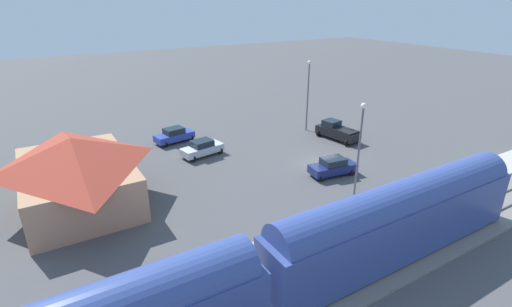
{
  "coord_description": "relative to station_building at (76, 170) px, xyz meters",
  "views": [
    {
      "loc": [
        -27.05,
        23.93,
        15.59
      ],
      "look_at": [
        3.61,
        5.47,
        1.0
      ],
      "focal_mm": 26.73,
      "sensor_mm": 36.0,
      "label": 1
    }
  ],
  "objects": [
    {
      "name": "ground_plane",
      "position": [
        -4.0,
        -22.0,
        -2.92
      ],
      "size": [
        200.0,
        200.0,
        0.0
      ],
      "primitive_type": "plane",
      "color": "#4C4C4F"
    },
    {
      "name": "sedan_silver",
      "position": [
        4.13,
        -12.57,
        -2.04
      ],
      "size": [
        2.59,
        4.75,
        1.74
      ],
      "color": "silver",
      "rests_on": "ground"
    },
    {
      "name": "light_pole_lot_center",
      "position": [
        5.2,
        -27.34,
        2.5
      ],
      "size": [
        0.44,
        0.44,
        8.75
      ],
      "color": "#515156",
      "rests_on": "ground"
    },
    {
      "name": "pedestrian_waiting_far",
      "position": [
        -13.84,
        -16.35,
        -1.64
      ],
      "size": [
        0.36,
        0.36,
        1.71
      ],
      "color": "#333338",
      "rests_on": "platform"
    },
    {
      "name": "platform",
      "position": [
        -14.0,
        -22.0,
        -2.77
      ],
      "size": [
        3.2,
        46.0,
        0.3
      ],
      "color": "#B7B2A8",
      "rests_on": "ground"
    },
    {
      "name": "pedestrian_on_platform",
      "position": [
        -14.15,
        -23.81,
        -1.64
      ],
      "size": [
        0.36,
        0.36,
        1.71
      ],
      "color": "#23284C",
      "rests_on": "platform"
    },
    {
      "name": "light_pole_near_platform",
      "position": [
        -11.2,
        -19.56,
        2.24
      ],
      "size": [
        0.44,
        0.44,
        8.28
      ],
      "color": "#515156",
      "rests_on": "ground"
    },
    {
      "name": "pickup_black",
      "position": [
        0.67,
        -28.38,
        -1.89
      ],
      "size": [
        5.61,
        3.03,
        2.14
      ],
      "color": "black",
      "rests_on": "ground"
    },
    {
      "name": "sedan_blue",
      "position": [
        9.62,
        -11.45,
        -2.04
      ],
      "size": [
        2.54,
        4.74,
        1.74
      ],
      "color": "#283D9E",
      "rests_on": "ground"
    },
    {
      "name": "railway_track",
      "position": [
        -18.0,
        -22.0,
        -2.82
      ],
      "size": [
        4.8,
        70.0,
        0.3
      ],
      "color": "slate",
      "rests_on": "ground"
    },
    {
      "name": "station_building",
      "position": [
        0.0,
        0.0,
        0.0
      ],
      "size": [
        12.7,
        8.8,
        5.62
      ],
      "color": "tan",
      "rests_on": "ground"
    },
    {
      "name": "sedan_navy",
      "position": [
        -6.67,
        -21.23,
        -2.04
      ],
      "size": [
        2.45,
        4.71,
        1.74
      ],
      "color": "navy",
      "rests_on": "ground"
    }
  ]
}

